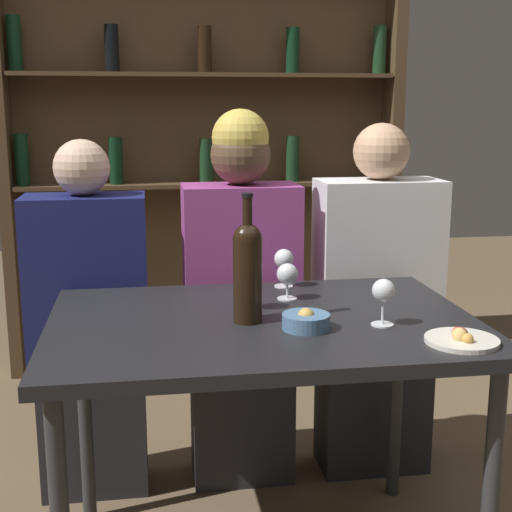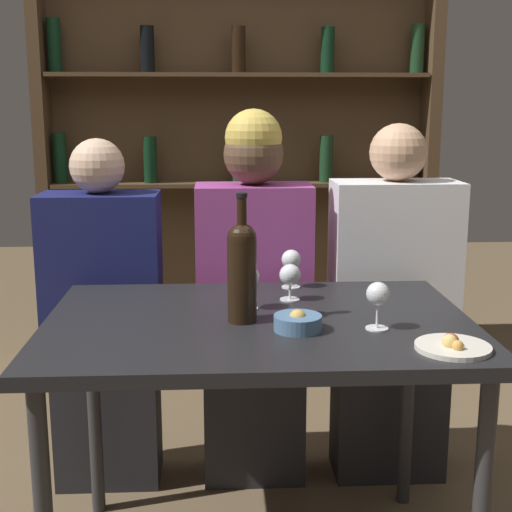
{
  "view_description": "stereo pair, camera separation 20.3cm",
  "coord_description": "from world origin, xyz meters",
  "px_view_note": "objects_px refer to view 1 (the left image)",
  "views": [
    {
      "loc": [
        -0.31,
        -1.85,
        1.34
      ],
      "look_at": [
        0.0,
        0.12,
        0.92
      ],
      "focal_mm": 50.0,
      "sensor_mm": 36.0,
      "label": 1
    },
    {
      "loc": [
        -0.1,
        -1.87,
        1.34
      ],
      "look_at": [
        0.0,
        0.12,
        0.92
      ],
      "focal_mm": 50.0,
      "sensor_mm": 36.0,
      "label": 2
    }
  ],
  "objects_px": {
    "wine_bottle": "(248,268)",
    "seated_person_right": "(376,313)",
    "food_plate_0": "(461,339)",
    "snack_bowl": "(306,321)",
    "wine_glass_1": "(284,260)",
    "wine_glass_3": "(383,293)",
    "seated_person_center": "(241,306)",
    "wine_glass_0": "(249,279)",
    "wine_glass_2": "(287,275)",
    "seated_person_left": "(90,332)"
  },
  "relations": [
    {
      "from": "seated_person_left",
      "to": "seated_person_right",
      "type": "distance_m",
      "value": 1.02
    },
    {
      "from": "wine_glass_0",
      "to": "wine_glass_1",
      "type": "xyz_separation_m",
      "value": [
        0.15,
        0.24,
        -0.0
      ]
    },
    {
      "from": "wine_bottle",
      "to": "seated_person_right",
      "type": "relative_size",
      "value": 0.27
    },
    {
      "from": "wine_bottle",
      "to": "seated_person_center",
      "type": "xyz_separation_m",
      "value": [
        0.06,
        0.58,
        -0.27
      ]
    },
    {
      "from": "wine_bottle",
      "to": "seated_person_right",
      "type": "distance_m",
      "value": 0.86
    },
    {
      "from": "wine_bottle",
      "to": "seated_person_center",
      "type": "relative_size",
      "value": 0.26
    },
    {
      "from": "wine_glass_3",
      "to": "seated_person_left",
      "type": "relative_size",
      "value": 0.1
    },
    {
      "from": "seated_person_left",
      "to": "seated_person_center",
      "type": "distance_m",
      "value": 0.53
    },
    {
      "from": "seated_person_right",
      "to": "wine_bottle",
      "type": "bearing_deg",
      "value": -133.93
    },
    {
      "from": "wine_glass_1",
      "to": "wine_glass_3",
      "type": "distance_m",
      "value": 0.48
    },
    {
      "from": "wine_glass_3",
      "to": "seated_person_right",
      "type": "distance_m",
      "value": 0.74
    },
    {
      "from": "wine_bottle",
      "to": "food_plate_0",
      "type": "relative_size",
      "value": 1.92
    },
    {
      "from": "wine_glass_2",
      "to": "wine_glass_0",
      "type": "bearing_deg",
      "value": -145.49
    },
    {
      "from": "wine_glass_0",
      "to": "seated_person_center",
      "type": "xyz_separation_m",
      "value": [
        0.04,
        0.46,
        -0.21
      ]
    },
    {
      "from": "wine_glass_0",
      "to": "seated_person_right",
      "type": "bearing_deg",
      "value": 40.66
    },
    {
      "from": "wine_bottle",
      "to": "wine_glass_1",
      "type": "relative_size",
      "value": 2.82
    },
    {
      "from": "wine_glass_1",
      "to": "wine_glass_2",
      "type": "bearing_deg",
      "value": -97.04
    },
    {
      "from": "wine_bottle",
      "to": "wine_glass_0",
      "type": "height_order",
      "value": "wine_bottle"
    },
    {
      "from": "food_plate_0",
      "to": "seated_person_right",
      "type": "relative_size",
      "value": 0.14
    },
    {
      "from": "food_plate_0",
      "to": "seated_person_left",
      "type": "xyz_separation_m",
      "value": [
        -0.96,
        0.83,
        -0.2
      ]
    },
    {
      "from": "wine_glass_3",
      "to": "seated_person_center",
      "type": "bearing_deg",
      "value": 113.55
    },
    {
      "from": "seated_person_right",
      "to": "seated_person_center",
      "type": "bearing_deg",
      "value": -180.0
    },
    {
      "from": "snack_bowl",
      "to": "seated_person_center",
      "type": "relative_size",
      "value": 0.09
    },
    {
      "from": "wine_glass_3",
      "to": "seated_person_left",
      "type": "height_order",
      "value": "seated_person_left"
    },
    {
      "from": "wine_glass_1",
      "to": "seated_person_right",
      "type": "distance_m",
      "value": 0.51
    },
    {
      "from": "snack_bowl",
      "to": "seated_person_right",
      "type": "relative_size",
      "value": 0.1
    },
    {
      "from": "seated_person_center",
      "to": "seated_person_right",
      "type": "bearing_deg",
      "value": 0.0
    },
    {
      "from": "food_plate_0",
      "to": "snack_bowl",
      "type": "height_order",
      "value": "snack_bowl"
    },
    {
      "from": "food_plate_0",
      "to": "wine_bottle",
      "type": "bearing_deg",
      "value": 152.49
    },
    {
      "from": "food_plate_0",
      "to": "seated_person_left",
      "type": "distance_m",
      "value": 1.29
    },
    {
      "from": "seated_person_right",
      "to": "wine_glass_3",
      "type": "bearing_deg",
      "value": -107.24
    },
    {
      "from": "wine_bottle",
      "to": "wine_glass_2",
      "type": "xyz_separation_m",
      "value": [
        0.15,
        0.21,
        -0.08
      ]
    },
    {
      "from": "wine_glass_2",
      "to": "seated_person_right",
      "type": "distance_m",
      "value": 0.6
    },
    {
      "from": "wine_glass_0",
      "to": "seated_person_center",
      "type": "distance_m",
      "value": 0.51
    },
    {
      "from": "snack_bowl",
      "to": "seated_person_center",
      "type": "distance_m",
      "value": 0.68
    },
    {
      "from": "wine_glass_1",
      "to": "seated_person_right",
      "type": "height_order",
      "value": "seated_person_right"
    },
    {
      "from": "wine_glass_1",
      "to": "snack_bowl",
      "type": "xyz_separation_m",
      "value": [
        -0.03,
        -0.44,
        -0.06
      ]
    },
    {
      "from": "wine_glass_2",
      "to": "snack_bowl",
      "type": "relative_size",
      "value": 0.88
    },
    {
      "from": "seated_person_left",
      "to": "seated_person_center",
      "type": "relative_size",
      "value": 0.93
    },
    {
      "from": "wine_glass_1",
      "to": "seated_person_center",
      "type": "bearing_deg",
      "value": 116.17
    },
    {
      "from": "seated_person_center",
      "to": "wine_glass_3",
      "type": "bearing_deg",
      "value": -66.45
    },
    {
      "from": "food_plate_0",
      "to": "snack_bowl",
      "type": "relative_size",
      "value": 1.45
    },
    {
      "from": "wine_bottle",
      "to": "wine_glass_2",
      "type": "height_order",
      "value": "wine_bottle"
    },
    {
      "from": "wine_glass_0",
      "to": "wine_glass_2",
      "type": "bearing_deg",
      "value": 34.51
    },
    {
      "from": "food_plate_0",
      "to": "wine_glass_2",
      "type": "bearing_deg",
      "value": 126.62
    },
    {
      "from": "wine_bottle",
      "to": "wine_glass_1",
      "type": "bearing_deg",
      "value": 64.62
    },
    {
      "from": "seated_person_right",
      "to": "seated_person_left",
      "type": "bearing_deg",
      "value": -180.0
    },
    {
      "from": "wine_glass_2",
      "to": "seated_person_right",
      "type": "relative_size",
      "value": 0.09
    },
    {
      "from": "food_plate_0",
      "to": "seated_person_right",
      "type": "xyz_separation_m",
      "value": [
        0.06,
        0.83,
        -0.18
      ]
    },
    {
      "from": "wine_glass_2",
      "to": "seated_person_left",
      "type": "bearing_deg",
      "value": 149.02
    }
  ]
}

